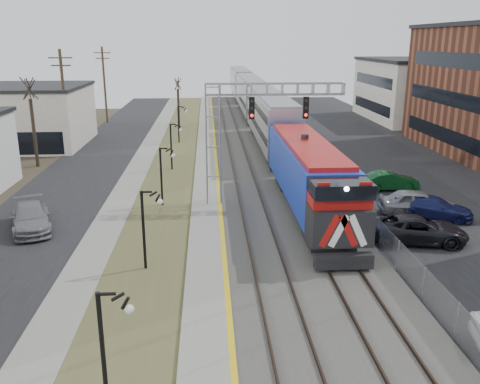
{
  "coord_description": "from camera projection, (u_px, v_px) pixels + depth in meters",
  "views": [
    {
      "loc": [
        -0.84,
        -5.0,
        10.76
      ],
      "look_at": [
        0.9,
        22.22,
        2.6
      ],
      "focal_mm": 38.0,
      "sensor_mm": 36.0,
      "label": 1
    }
  ],
  "objects": [
    {
      "name": "track_far",
      "position": [
        286.0,
        174.0,
        41.64
      ],
      "size": [
        1.58,
        120.0,
        0.15
      ],
      "color": "#2D2119",
      "rests_on": "ballast_bed"
    },
    {
      "name": "street_west",
      "position": [
        76.0,
        180.0,
        40.67
      ],
      "size": [
        7.0,
        120.0,
        0.04
      ],
      "primitive_type": "cube",
      "color": "black",
      "rests_on": "ground"
    },
    {
      "name": "lampposts",
      "position": [
        144.0,
        229.0,
        24.58
      ],
      "size": [
        0.14,
        62.14,
        4.0
      ],
      "color": "black",
      "rests_on": "ground"
    },
    {
      "name": "bare_trees",
      "position": [
        70.0,
        138.0,
        43.57
      ],
      "size": [
        12.3,
        42.3,
        5.95
      ],
      "color": "#382D23",
      "rests_on": "ground"
    },
    {
      "name": "signal_gantry",
      "position": [
        239.0,
        123.0,
        33.15
      ],
      "size": [
        9.0,
        1.07,
        8.15
      ],
      "color": "gray",
      "rests_on": "ground"
    },
    {
      "name": "car_lot_c",
      "position": [
        418.0,
        230.0,
        27.95
      ],
      "size": [
        5.6,
        3.35,
        1.46
      ],
      "primitive_type": "imported",
      "rotation": [
        0.0,
        0.0,
        1.38
      ],
      "color": "black",
      "rests_on": "ground"
    },
    {
      "name": "ballast_bed",
      "position": [
        268.0,
        176.0,
        41.59
      ],
      "size": [
        8.0,
        120.0,
        0.2
      ],
      "primitive_type": "cube",
      "color": "#595651",
      "rests_on": "ground"
    },
    {
      "name": "platform_edge",
      "position": [
        217.0,
        175.0,
        41.3
      ],
      "size": [
        0.24,
        120.0,
        0.01
      ],
      "primitive_type": "cube",
      "color": "gold",
      "rests_on": "platform"
    },
    {
      "name": "grass_median",
      "position": [
        170.0,
        178.0,
        41.13
      ],
      "size": [
        4.0,
        120.0,
        0.06
      ],
      "primitive_type": "cube",
      "color": "#4D522C",
      "rests_on": "ground"
    },
    {
      "name": "car_lot_d",
      "position": [
        434.0,
        208.0,
        31.81
      ],
      "size": [
        5.04,
        3.65,
        1.36
      ],
      "primitive_type": "imported",
      "rotation": [
        0.0,
        0.0,
        1.15
      ],
      "color": "navy",
      "rests_on": "ground"
    },
    {
      "name": "car_lot_e",
      "position": [
        418.0,
        203.0,
        32.28
      ],
      "size": [
        5.08,
        2.68,
        1.65
      ],
      "primitive_type": "imported",
      "rotation": [
        0.0,
        0.0,
        1.41
      ],
      "color": "gray",
      "rests_on": "ground"
    },
    {
      "name": "sidewalk",
      "position": [
        132.0,
        179.0,
        40.94
      ],
      "size": [
        2.0,
        120.0,
        0.08
      ],
      "primitive_type": "cube",
      "color": "gray",
      "rests_on": "ground"
    },
    {
      "name": "train",
      "position": [
        256.0,
        103.0,
        65.95
      ],
      "size": [
        3.0,
        85.85,
        5.33
      ],
      "color": "#1634B3",
      "rests_on": "ground"
    },
    {
      "name": "track_near",
      "position": [
        243.0,
        174.0,
        41.42
      ],
      "size": [
        1.58,
        120.0,
        0.15
      ],
      "color": "#2D2119",
      "rests_on": "ballast_bed"
    },
    {
      "name": "parking_lot",
      "position": [
        410.0,
        175.0,
        42.35
      ],
      "size": [
        16.0,
        120.0,
        0.04
      ],
      "primitive_type": "cube",
      "color": "black",
      "rests_on": "ground"
    },
    {
      "name": "car_street_b",
      "position": [
        31.0,
        218.0,
        29.85
      ],
      "size": [
        3.72,
        5.52,
        1.49
      ],
      "primitive_type": "imported",
      "rotation": [
        0.0,
        0.0,
        0.35
      ],
      "color": "gray",
      "rests_on": "ground"
    },
    {
      "name": "car_lot_f",
      "position": [
        390.0,
        181.0,
        37.79
      ],
      "size": [
        4.22,
        1.58,
        1.38
      ],
      "primitive_type": "imported",
      "rotation": [
        0.0,
        0.0,
        1.6
      ],
      "color": "#0E471D",
      "rests_on": "ground"
    },
    {
      "name": "fence",
      "position": [
        319.0,
        167.0,
        41.65
      ],
      "size": [
        0.04,
        120.0,
        1.6
      ],
      "primitive_type": "cube",
      "color": "gray",
      "rests_on": "ground"
    },
    {
      "name": "platform",
      "position": [
        207.0,
        177.0,
        41.28
      ],
      "size": [
        2.0,
        120.0,
        0.24
      ],
      "primitive_type": "cube",
      "color": "gray",
      "rests_on": "ground"
    }
  ]
}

